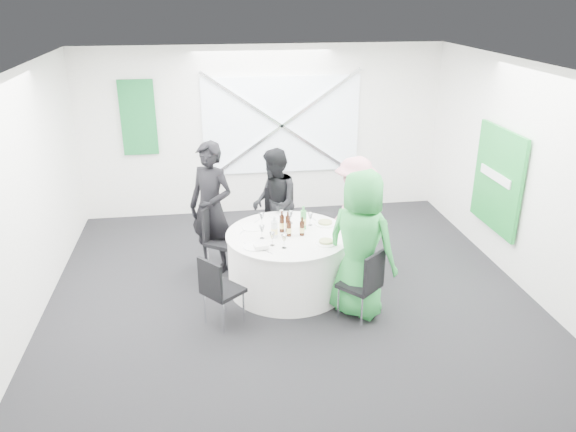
{
  "coord_description": "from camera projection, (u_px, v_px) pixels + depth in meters",
  "views": [
    {
      "loc": [
        -0.94,
        -6.14,
        3.61
      ],
      "look_at": [
        0.0,
        0.2,
        1.0
      ],
      "focal_mm": 35.0,
      "sensor_mm": 36.0,
      "label": 1
    }
  ],
  "objects": [
    {
      "name": "clear_water_bottle",
      "position": [
        274.0,
        230.0,
        6.87
      ],
      "size": [
        0.08,
        0.08,
        0.27
      ],
      "color": "silver",
      "rests_on": "banquet_table"
    },
    {
      "name": "plate_back",
      "position": [
        279.0,
        215.0,
        7.56
      ],
      "size": [
        0.26,
        0.26,
        0.01
      ],
      "color": "white",
      "rests_on": "banquet_table"
    },
    {
      "name": "plate_back_right",
      "position": [
        325.0,
        223.0,
        7.3
      ],
      "size": [
        0.28,
        0.28,
        0.04
      ],
      "color": "white",
      "rests_on": "banquet_table"
    },
    {
      "name": "wall_back",
      "position": [
        263.0,
        131.0,
        9.34
      ],
      "size": [
        6.0,
        0.0,
        6.0
      ],
      "primitive_type": "plane",
      "rotation": [
        1.57,
        0.0,
        0.0
      ],
      "color": "white",
      "rests_on": "floor"
    },
    {
      "name": "knife_b",
      "position": [
        268.0,
        252.0,
        6.53
      ],
      "size": [
        0.11,
        0.12,
        0.01
      ],
      "primitive_type": "cube",
      "rotation": [
        0.0,
        0.0,
        -2.44
      ],
      "color": "silver",
      "rests_on": "banquet_table"
    },
    {
      "name": "window_brace_b",
      "position": [
        282.0,
        126.0,
        9.27
      ],
      "size": [
        2.63,
        0.05,
        1.84
      ],
      "primitive_type": "cube",
      "rotation": [
        0.0,
        -0.97,
        0.0
      ],
      "color": "silver",
      "rests_on": "window_panel"
    },
    {
      "name": "window_panel",
      "position": [
        281.0,
        125.0,
        9.31
      ],
      "size": [
        2.6,
        0.03,
        1.6
      ],
      "primitive_type": "cube",
      "color": "white",
      "rests_on": "wall_back"
    },
    {
      "name": "window_brace_a",
      "position": [
        282.0,
        126.0,
        9.27
      ],
      "size": [
        2.63,
        0.05,
        1.84
      ],
      "primitive_type": "cube",
      "rotation": [
        0.0,
        0.97,
        0.0
      ],
      "color": "silver",
      "rests_on": "window_panel"
    },
    {
      "name": "wine_glass_d",
      "position": [
        282.0,
        214.0,
        7.3
      ],
      "size": [
        0.07,
        0.07,
        0.17
      ],
      "color": "white",
      "rests_on": "banquet_table"
    },
    {
      "name": "wine_glass_b",
      "position": [
        262.0,
        217.0,
        7.21
      ],
      "size": [
        0.07,
        0.07,
        0.17
      ],
      "color": "white",
      "rests_on": "banquet_table"
    },
    {
      "name": "wall_left",
      "position": [
        22.0,
        204.0,
        6.18
      ],
      "size": [
        0.0,
        6.0,
        6.0
      ],
      "primitive_type": "plane",
      "rotation": [
        1.57,
        0.0,
        1.57
      ],
      "color": "white",
      "rests_on": "floor"
    },
    {
      "name": "green_banner",
      "position": [
        138.0,
        118.0,
        8.91
      ],
      "size": [
        0.55,
        0.04,
        1.2
      ],
      "primitive_type": "cube",
      "color": "#156C2C",
      "rests_on": "wall_back"
    },
    {
      "name": "plate_front_left",
      "position": [
        254.0,
        247.0,
        6.65
      ],
      "size": [
        0.26,
        0.26,
        0.01
      ],
      "color": "white",
      "rests_on": "banquet_table"
    },
    {
      "name": "wall_right",
      "position": [
        528.0,
        179.0,
        7.0
      ],
      "size": [
        0.0,
        6.0,
        6.0
      ],
      "primitive_type": "plane",
      "rotation": [
        1.57,
        0.0,
        -1.57
      ],
      "color": "white",
      "rests_on": "floor"
    },
    {
      "name": "wine_glass_a",
      "position": [
        310.0,
        216.0,
        7.22
      ],
      "size": [
        0.07,
        0.07,
        0.17
      ],
      "color": "white",
      "rests_on": "banquet_table"
    },
    {
      "name": "person_woman_pink",
      "position": [
        354.0,
        211.0,
        7.71
      ],
      "size": [
        1.09,
        0.91,
        1.54
      ],
      "primitive_type": "imported",
      "rotation": [
        0.0,
        0.0,
        -2.6
      ],
      "color": "#C37E87",
      "rests_on": "floor"
    },
    {
      "name": "floor",
      "position": [
        290.0,
        295.0,
        7.12
      ],
      "size": [
        6.0,
        6.0,
        0.0
      ],
      "primitive_type": "plane",
      "color": "black",
      "rests_on": "ground"
    },
    {
      "name": "fork_c",
      "position": [
        328.0,
        225.0,
        7.26
      ],
      "size": [
        0.1,
        0.13,
        0.01
      ],
      "primitive_type": "cube",
      "rotation": [
        0.0,
        0.0,
        0.62
      ],
      "color": "silver",
      "rests_on": "banquet_table"
    },
    {
      "name": "chair_back_left",
      "position": [
        219.0,
        234.0,
        7.51
      ],
      "size": [
        0.6,
        0.59,
        0.94
      ],
      "rotation": [
        0.0,
        0.0,
        0.97
      ],
      "color": "black",
      "rests_on": "floor"
    },
    {
      "name": "chair_back",
      "position": [
        280.0,
        216.0,
        8.09
      ],
      "size": [
        0.45,
        0.46,
        0.96
      ],
      "rotation": [
        0.0,
        0.0,
        -0.04
      ],
      "color": "black",
      "rests_on": "floor"
    },
    {
      "name": "chair_back_right",
      "position": [
        359.0,
        229.0,
        7.64
      ],
      "size": [
        0.57,
        0.57,
        0.96
      ],
      "rotation": [
        0.0,
        0.0,
        -1.17
      ],
      "color": "black",
      "rests_on": "floor"
    },
    {
      "name": "person_man_back",
      "position": [
        275.0,
        203.0,
        7.94
      ],
      "size": [
        0.45,
        0.78,
        1.57
      ],
      "primitive_type": "imported",
      "rotation": [
        0.0,
        0.0,
        -1.53
      ],
      "color": "black",
      "rests_on": "floor"
    },
    {
      "name": "wine_glass_f",
      "position": [
        262.0,
        229.0,
        6.84
      ],
      "size": [
        0.07,
        0.07,
        0.17
      ],
      "color": "white",
      "rests_on": "banquet_table"
    },
    {
      "name": "knife_a",
      "position": [
        243.0,
        232.0,
        7.07
      ],
      "size": [
        0.09,
        0.14,
        0.01
      ],
      "primitive_type": "cube",
      "rotation": [
        0.0,
        0.0,
        2.59
      ],
      "color": "silver",
      "rests_on": "banquet_table"
    },
    {
      "name": "knife_c",
      "position": [
        313.0,
        219.0,
        7.45
      ],
      "size": [
        0.08,
        0.14,
        0.01
      ],
      "primitive_type": "cube",
      "rotation": [
        0.0,
        0.0,
        0.5
      ],
      "color": "silver",
      "rests_on": "banquet_table"
    },
    {
      "name": "ceiling",
      "position": [
        291.0,
        69.0,
        6.06
      ],
      "size": [
        6.0,
        6.0,
        0.0
      ],
      "primitive_type": "plane",
      "rotation": [
        3.14,
        0.0,
        0.0
      ],
      "color": "white",
      "rests_on": "wall_back"
    },
    {
      "name": "beer_bottle_c",
      "position": [
        302.0,
        229.0,
        6.94
      ],
      "size": [
        0.06,
        0.06,
        0.24
      ],
      "color": "#331509",
      "rests_on": "banquet_table"
    },
    {
      "name": "fork_b",
      "position": [
        249.0,
        245.0,
        6.71
      ],
      "size": [
        0.11,
        0.12,
        0.01
      ],
      "primitive_type": "cube",
      "rotation": [
        0.0,
        0.0,
        -2.38
      ],
      "color": "silver",
      "rests_on": "banquet_table"
    },
    {
      "name": "person_woman_green",
      "position": [
        361.0,
        244.0,
        6.42
      ],
      "size": [
        1.02,
        1.01,
        1.77
      ],
      "primitive_type": "imported",
      "rotation": [
        0.0,
        0.0,
        2.38
      ],
      "color": "green",
      "rests_on": "floor"
    },
    {
      "name": "beer_bottle_d",
      "position": [
        289.0,
        229.0,
        6.92
      ],
      "size": [
        0.06,
        0.06,
        0.25
      ],
      "color": "#331509",
      "rests_on": "banquet_table"
    },
    {
      "name": "wine_glass_e",
      "position": [
        272.0,
        236.0,
        6.65
      ],
      "size": [
        0.07,
        0.07,
        0.17
      ],
      "color": "white",
      "rests_on": "banquet_table"
    },
    {
      "name": "fork_a",
      "position": [
        256.0,
        221.0,
        7.38
      ],
      "size": [
        0.1,
        0.13,
        0.01
      ],
      "primitive_type": "cube",
      "rotation": [
        0.0,
        0.0,
        2.54
      ],
      "color": "silver",
      "rests_on": "banquet_table"
    },
    {
      "name": "napkin",
      "position": [
        261.0,
        246.0,
        6.58
      ],
      "size": [
        0.17,
        0.13,
        0.04
      ],
      "primitive_type": "cube",
      "rotation": [
        0.0,
        0.0,
        0.14
      ],
      "color": "white",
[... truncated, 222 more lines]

